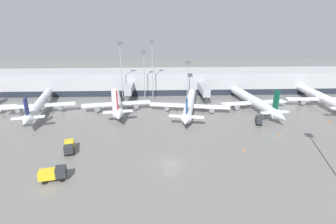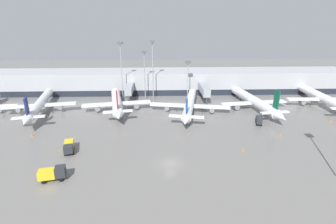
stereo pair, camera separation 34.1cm
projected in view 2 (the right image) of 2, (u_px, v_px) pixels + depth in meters
The scene contains 19 objects.
ground_plane at pixel (170, 163), 56.57m from camera, with size 320.00×320.00×0.00m, color slate.
terminal_building at pixel (164, 81), 113.47m from camera, with size 160.00×30.41×9.00m.
parked_jet_0 at pixel (254, 101), 91.17m from camera, with size 23.74×38.52×9.90m.
parked_jet_1 at pixel (117, 102), 88.90m from camera, with size 23.19×34.04×9.64m.
parked_jet_3 at pixel (190, 104), 88.08m from camera, with size 26.85×37.26×8.10m.
parked_jet_4 at pixel (322, 98), 93.69m from camera, with size 24.73×38.39×9.86m.
parked_jet_5 at pixel (40, 104), 86.38m from camera, with size 22.90×38.43×9.16m.
service_truck_1 at pixel (259, 119), 77.55m from camera, with size 2.82×4.97×2.91m.
service_truck_2 at pixel (53, 173), 50.22m from camera, with size 5.26×3.06×2.69m.
service_truck_3 at pixel (69, 146), 61.13m from camera, with size 3.22×5.66×2.39m.
traffic_cone_0 at pixel (32, 135), 69.95m from camera, with size 0.46×0.46×0.59m.
traffic_cone_1 at pixel (331, 121), 79.27m from camera, with size 0.39×0.39×0.70m.
traffic_cone_2 at pixel (210, 107), 91.89m from camera, with size 0.44×0.44×0.78m.
traffic_cone_3 at pixel (243, 149), 62.00m from camera, with size 0.48×0.48×0.69m.
traffic_cone_4 at pixel (280, 135), 69.82m from camera, with size 0.39×0.39×0.73m.
apron_light_mast_3 at pixel (144, 61), 98.67m from camera, with size 1.80×1.80×18.62m.
apron_light_mast_4 at pixel (153, 55), 97.71m from camera, with size 1.80×1.80×22.32m.
apron_light_mast_5 at pixel (121, 56), 97.44m from camera, with size 1.80×1.80×21.86m.
apron_light_mast_6 at pixel (188, 69), 98.49m from camera, with size 1.80×1.80×14.99m.
Camera 2 is at (-2.36, -49.69, 29.16)m, focal length 28.00 mm.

